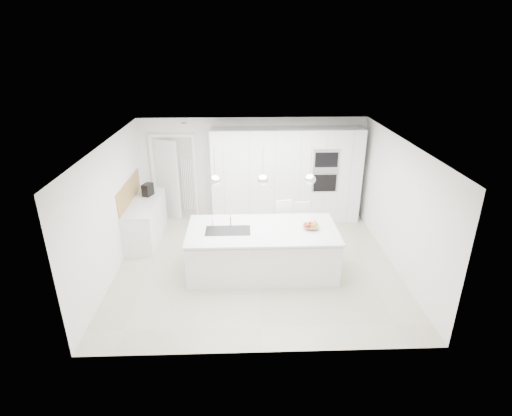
{
  "coord_description": "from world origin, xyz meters",
  "views": [
    {
      "loc": [
        -0.26,
        -7.03,
        4.21
      ],
      "look_at": [
        0.0,
        0.3,
        1.1
      ],
      "focal_mm": 28.0,
      "sensor_mm": 36.0,
      "label": 1
    }
  ],
  "objects_px": {
    "fruit_bowl": "(311,227)",
    "bar_stool_left": "(284,228)",
    "espresso_machine": "(148,190)",
    "bar_stool_right": "(302,227)",
    "island_base": "(262,252)"
  },
  "relations": [
    {
      "from": "island_base",
      "to": "fruit_bowl",
      "type": "bearing_deg",
      "value": 2.31
    },
    {
      "from": "island_base",
      "to": "espresso_machine",
      "type": "bearing_deg",
      "value": 143.15
    },
    {
      "from": "fruit_bowl",
      "to": "espresso_machine",
      "type": "xyz_separation_m",
      "value": [
        -3.45,
        1.86,
        0.1
      ]
    },
    {
      "from": "fruit_bowl",
      "to": "espresso_machine",
      "type": "height_order",
      "value": "espresso_machine"
    },
    {
      "from": "bar_stool_right",
      "to": "fruit_bowl",
      "type": "bearing_deg",
      "value": -98.35
    },
    {
      "from": "fruit_bowl",
      "to": "bar_stool_left",
      "type": "relative_size",
      "value": 0.27
    },
    {
      "from": "fruit_bowl",
      "to": "bar_stool_left",
      "type": "height_order",
      "value": "bar_stool_left"
    },
    {
      "from": "fruit_bowl",
      "to": "espresso_machine",
      "type": "bearing_deg",
      "value": 151.67
    },
    {
      "from": "island_base",
      "to": "bar_stool_left",
      "type": "relative_size",
      "value": 2.53
    },
    {
      "from": "espresso_machine",
      "to": "fruit_bowl",
      "type": "bearing_deg",
      "value": -7.88
    },
    {
      "from": "fruit_bowl",
      "to": "bar_stool_right",
      "type": "relative_size",
      "value": 0.29
    },
    {
      "from": "bar_stool_left",
      "to": "espresso_machine",
      "type": "bearing_deg",
      "value": 148.18
    },
    {
      "from": "island_base",
      "to": "espresso_machine",
      "type": "xyz_separation_m",
      "value": [
        -2.53,
        1.9,
        0.61
      ]
    },
    {
      "from": "island_base",
      "to": "bar_stool_left",
      "type": "xyz_separation_m",
      "value": [
        0.5,
        0.8,
        0.12
      ]
    },
    {
      "from": "espresso_machine",
      "to": "island_base",
      "type": "bearing_deg",
      "value": -16.4
    }
  ]
}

